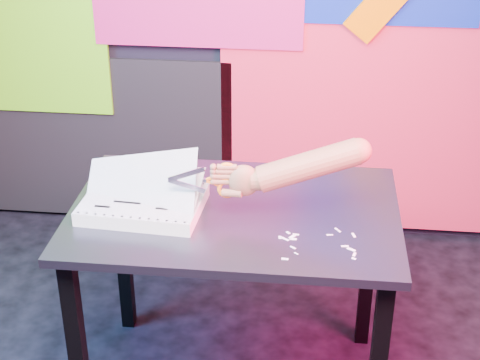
# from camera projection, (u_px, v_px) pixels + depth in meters

# --- Properties ---
(room) EXTENTS (3.01, 3.01, 2.71)m
(room) POSITION_uv_depth(u_px,v_px,m) (200.00, 67.00, 1.85)
(room) COLOR black
(room) RESTS_ON ground
(backdrop) EXTENTS (2.88, 0.05, 2.08)m
(backdrop) POSITION_uv_depth(u_px,v_px,m) (267.00, 47.00, 3.31)
(backdrop) COLOR #DF2544
(backdrop) RESTS_ON ground
(work_table) EXTENTS (1.08, 0.72, 0.75)m
(work_table) POSITION_uv_depth(u_px,v_px,m) (235.00, 236.00, 2.47)
(work_table) COLOR black
(work_table) RESTS_ON ground
(printout_stack) EXTENTS (0.40, 0.31, 0.20)m
(printout_stack) POSITION_uv_depth(u_px,v_px,m) (143.00, 203.00, 2.40)
(printout_stack) COLOR silver
(printout_stack) RESTS_ON work_table
(scissors) EXTENTS (0.22, 0.03, 0.13)m
(scissors) POSITION_uv_depth(u_px,v_px,m) (222.00, 180.00, 2.31)
(scissors) COLOR #B1B3CB
(scissors) RESTS_ON printout_stack
(hand_forearm) EXTENTS (0.48, 0.12, 0.20)m
(hand_forearm) POSITION_uv_depth(u_px,v_px,m) (298.00, 168.00, 2.28)
(hand_forearm) COLOR #94523E
(hand_forearm) RESTS_ON work_table
(paper_clippings) EXTENTS (0.24, 0.20, 0.00)m
(paper_clippings) POSITION_uv_depth(u_px,v_px,m) (315.00, 242.00, 2.24)
(paper_clippings) COLOR white
(paper_clippings) RESTS_ON work_table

